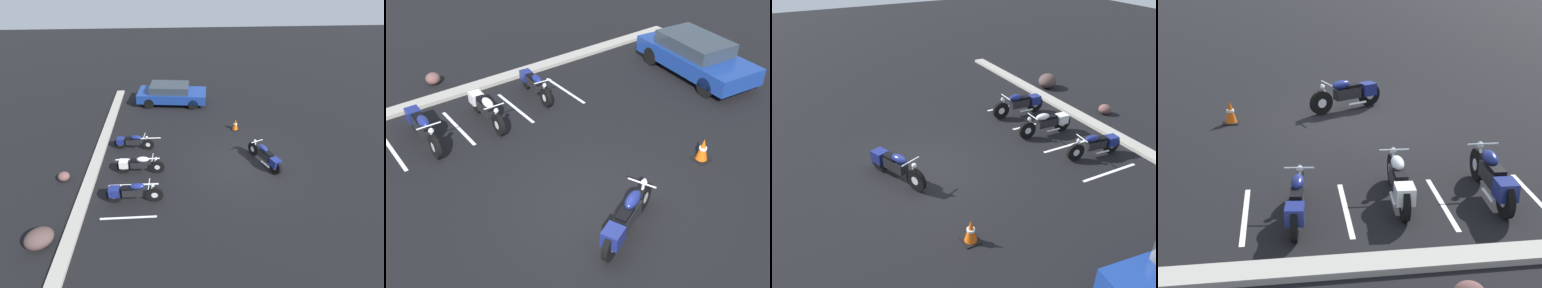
# 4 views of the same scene
# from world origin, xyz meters

# --- Properties ---
(ground) EXTENTS (60.00, 60.00, 0.00)m
(ground) POSITION_xyz_m (0.00, 0.00, 0.00)
(ground) COLOR black
(motorcycle_navy_featured) EXTENTS (2.14, 1.10, 0.90)m
(motorcycle_navy_featured) POSITION_xyz_m (-0.00, -1.01, 0.48)
(motorcycle_navy_featured) COLOR black
(motorcycle_navy_featured) RESTS_ON ground
(parked_bike_0) EXTENTS (0.64, 2.26, 0.89)m
(parked_bike_0) POSITION_xyz_m (-2.05, 4.86, 0.47)
(parked_bike_0) COLOR black
(parked_bike_0) RESTS_ON ground
(parked_bike_1) EXTENTS (0.60, 2.14, 0.84)m
(parked_bike_1) POSITION_xyz_m (-0.23, 4.77, 0.45)
(parked_bike_1) COLOR black
(parked_bike_1) RESTS_ON ground
(parked_bike_2) EXTENTS (0.59, 1.99, 0.78)m
(parked_bike_2) POSITION_xyz_m (1.72, 5.23, 0.42)
(parked_bike_2) COLOR black
(parked_bike_2) RESTS_ON ground
(concrete_curb) EXTENTS (18.00, 0.50, 0.12)m
(concrete_curb) POSITION_xyz_m (0.00, 6.79, 0.06)
(concrete_curb) COLOR #A8A399
(concrete_curb) RESTS_ON ground
(landscape_rock_0) EXTENTS (0.67, 0.67, 0.39)m
(landscape_rock_0) POSITION_xyz_m (-0.56, 7.91, 0.20)
(landscape_rock_0) COLOR brown
(landscape_rock_0) RESTS_ON ground
(landscape_rock_1) EXTENTS (1.19, 1.23, 0.65)m
(landscape_rock_1) POSITION_xyz_m (-3.97, 7.68, 0.33)
(landscape_rock_1) COLOR #4F3B38
(landscape_rock_1) RESTS_ON ground
(traffic_cone) EXTENTS (0.40, 0.40, 0.63)m
(traffic_cone) POSITION_xyz_m (3.32, -0.23, 0.30)
(traffic_cone) COLOR black
(traffic_cone) RESTS_ON ground
(stall_line_0) EXTENTS (0.10, 2.10, 0.00)m
(stall_line_0) POSITION_xyz_m (-2.93, 4.91, 0.00)
(stall_line_0) COLOR white
(stall_line_0) RESTS_ON ground
(stall_line_1) EXTENTS (0.10, 2.10, 0.00)m
(stall_line_1) POSITION_xyz_m (-1.06, 4.91, 0.00)
(stall_line_1) COLOR white
(stall_line_1) RESTS_ON ground
(stall_line_2) EXTENTS (0.10, 2.10, 0.00)m
(stall_line_2) POSITION_xyz_m (0.81, 4.91, 0.00)
(stall_line_2) COLOR white
(stall_line_2) RESTS_ON ground
(stall_line_3) EXTENTS (0.10, 2.10, 0.00)m
(stall_line_3) POSITION_xyz_m (2.68, 4.91, 0.00)
(stall_line_3) COLOR white
(stall_line_3) RESTS_ON ground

